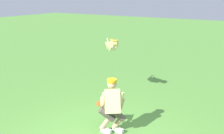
{
  "coord_description": "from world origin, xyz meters",
  "views": [
    {
      "loc": [
        -2.64,
        3.76,
        3.1
      ],
      "look_at": [
        0.71,
        -1.7,
        1.25
      ],
      "focal_mm": 40.34,
      "sensor_mm": 36.0,
      "label": 1
    }
  ],
  "objects_px": {
    "person": "(112,105)",
    "dog": "(112,46)",
    "frisbee_held": "(101,103)",
    "frisbee_flying": "(114,40)"
  },
  "relations": [
    {
      "from": "person",
      "to": "dog",
      "type": "distance_m",
      "value": 2.59
    },
    {
      "from": "person",
      "to": "frisbee_held",
      "type": "distance_m",
      "value": 0.4
    },
    {
      "from": "frisbee_flying",
      "to": "frisbee_held",
      "type": "xyz_separation_m",
      "value": [
        -0.68,
        1.73,
        -1.19
      ]
    },
    {
      "from": "frisbee_held",
      "to": "person",
      "type": "bearing_deg",
      "value": 164.53
    },
    {
      "from": "dog",
      "to": "frisbee_flying",
      "type": "distance_m",
      "value": 0.39
    },
    {
      "from": "frisbee_flying",
      "to": "frisbee_held",
      "type": "distance_m",
      "value": 2.21
    },
    {
      "from": "frisbee_held",
      "to": "frisbee_flying",
      "type": "bearing_deg",
      "value": -68.6
    },
    {
      "from": "person",
      "to": "frisbee_held",
      "type": "height_order",
      "value": "person"
    },
    {
      "from": "person",
      "to": "dog",
      "type": "relative_size",
      "value": 1.55
    },
    {
      "from": "dog",
      "to": "frisbee_held",
      "type": "height_order",
      "value": "dog"
    }
  ]
}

